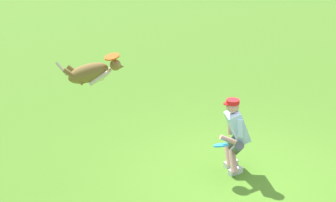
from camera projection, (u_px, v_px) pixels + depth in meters
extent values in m
plane|color=#4D8024|center=(243.00, 179.00, 8.67)|extent=(60.00, 60.00, 0.00)
cube|color=silver|center=(231.00, 163.00, 9.08)|extent=(0.26, 0.10, 0.10)
cylinder|color=tan|center=(228.00, 154.00, 9.00)|extent=(0.23, 0.33, 0.37)
cylinder|color=#4D5356|center=(233.00, 142.00, 8.91)|extent=(0.31, 0.43, 0.37)
cube|color=silver|center=(235.00, 171.00, 8.82)|extent=(0.26, 0.10, 0.10)
cylinder|color=tan|center=(233.00, 161.00, 8.74)|extent=(0.23, 0.33, 0.37)
cylinder|color=#4D5356|center=(237.00, 148.00, 8.69)|extent=(0.31, 0.43, 0.37)
cube|color=#B2D1EF|center=(237.00, 126.00, 8.68)|extent=(0.51, 0.48, 0.58)
cylinder|color=#B2D1EF|center=(233.00, 119.00, 8.84)|extent=(0.14, 0.16, 0.29)
cylinder|color=#B2D1EF|center=(240.00, 128.00, 8.47)|extent=(0.14, 0.16, 0.29)
cylinder|color=tan|center=(228.00, 140.00, 8.49)|extent=(0.29, 0.19, 0.19)
cylinder|color=tan|center=(230.00, 127.00, 8.91)|extent=(0.13, 0.16, 0.27)
sphere|color=tan|center=(233.00, 107.00, 8.53)|extent=(0.21, 0.21, 0.21)
cylinder|color=red|center=(233.00, 102.00, 8.50)|extent=(0.22, 0.22, 0.07)
cylinder|color=red|center=(227.00, 104.00, 8.50)|extent=(0.12, 0.12, 0.02)
ellipsoid|color=olive|center=(88.00, 73.00, 8.05)|extent=(0.73, 0.71, 0.49)
ellipsoid|color=beige|center=(100.00, 75.00, 8.03)|extent=(0.14, 0.20, 0.17)
sphere|color=olive|center=(115.00, 65.00, 7.93)|extent=(0.17, 0.17, 0.17)
cone|color=olive|center=(121.00, 67.00, 7.92)|extent=(0.13, 0.13, 0.09)
cone|color=olive|center=(113.00, 61.00, 7.85)|extent=(0.06, 0.06, 0.07)
cone|color=olive|center=(115.00, 59.00, 7.95)|extent=(0.06, 0.06, 0.07)
cylinder|color=beige|center=(99.00, 78.00, 7.95)|extent=(0.29, 0.28, 0.26)
cylinder|color=beige|center=(102.00, 75.00, 8.11)|extent=(0.29, 0.28, 0.26)
cylinder|color=olive|center=(74.00, 77.00, 8.01)|extent=(0.29, 0.28, 0.26)
cylinder|color=olive|center=(77.00, 73.00, 8.17)|extent=(0.29, 0.28, 0.26)
cylinder|color=beige|center=(62.00, 69.00, 8.09)|extent=(0.18, 0.17, 0.23)
cylinder|color=#DF550E|center=(112.00, 57.00, 7.90)|extent=(0.24, 0.24, 0.08)
cylinder|color=#2897DD|center=(221.00, 145.00, 8.48)|extent=(0.35, 0.33, 0.13)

